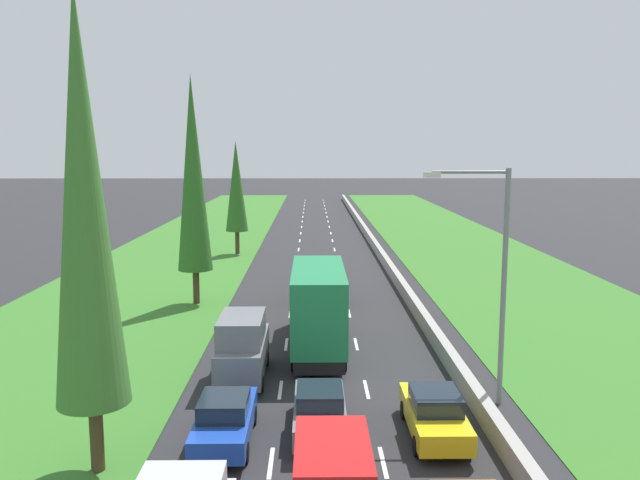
{
  "coord_description": "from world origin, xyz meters",
  "views": [
    {
      "loc": [
        -0.46,
        -3.34,
        9.67
      ],
      "look_at": [
        0.3,
        54.6,
        1.29
      ],
      "focal_mm": 35.24,
      "sensor_mm": 36.0,
      "label": 1
    }
  ],
  "objects_px": {
    "poplar_tree_second": "(193,174)",
    "street_light_mast": "(495,270)",
    "poplar_tree_third": "(236,187)",
    "grey_van_left_lane": "(243,347)",
    "grey_sedan_centre_lane": "(320,410)",
    "black_van_centre_lane": "(320,282)",
    "blue_sedan_left_lane": "(225,419)",
    "yellow_sedan_right_lane": "(434,413)",
    "poplar_tree_nearest": "(84,201)",
    "green_box_truck_centre_lane": "(318,305)",
    "orange_hatchback_centre_lane": "(319,272)"
  },
  "relations": [
    {
      "from": "blue_sedan_left_lane",
      "to": "poplar_tree_third",
      "type": "bearing_deg",
      "value": 96.06
    },
    {
      "from": "blue_sedan_left_lane",
      "to": "poplar_tree_third",
      "type": "distance_m",
      "value": 38.56
    },
    {
      "from": "poplar_tree_second",
      "to": "poplar_tree_third",
      "type": "xyz_separation_m",
      "value": [
        0.37,
        18.94,
        -1.87
      ]
    },
    {
      "from": "grey_sedan_centre_lane",
      "to": "yellow_sedan_right_lane",
      "type": "bearing_deg",
      "value": -4.99
    },
    {
      "from": "black_van_centre_lane",
      "to": "poplar_tree_second",
      "type": "distance_m",
      "value": 10.32
    },
    {
      "from": "poplar_tree_second",
      "to": "street_light_mast",
      "type": "xyz_separation_m",
      "value": [
        14.13,
        -15.89,
        -2.92
      ]
    },
    {
      "from": "grey_van_left_lane",
      "to": "street_light_mast",
      "type": "xyz_separation_m",
      "value": [
        9.77,
        -2.72,
        3.83
      ]
    },
    {
      "from": "blue_sedan_left_lane",
      "to": "grey_sedan_centre_lane",
      "type": "xyz_separation_m",
      "value": [
        3.15,
        0.72,
        0.0
      ]
    },
    {
      "from": "grey_van_left_lane",
      "to": "green_box_truck_centre_lane",
      "type": "relative_size",
      "value": 0.52
    },
    {
      "from": "green_box_truck_centre_lane",
      "to": "orange_hatchback_centre_lane",
      "type": "distance_m",
      "value": 15.23
    },
    {
      "from": "blue_sedan_left_lane",
      "to": "grey_sedan_centre_lane",
      "type": "bearing_deg",
      "value": 12.78
    },
    {
      "from": "grey_sedan_centre_lane",
      "to": "poplar_tree_third",
      "type": "distance_m",
      "value": 38.32
    },
    {
      "from": "green_box_truck_centre_lane",
      "to": "grey_van_left_lane",
      "type": "bearing_deg",
      "value": -128.9
    },
    {
      "from": "street_light_mast",
      "to": "poplar_tree_nearest",
      "type": "bearing_deg",
      "value": -159.61
    },
    {
      "from": "green_box_truck_centre_lane",
      "to": "poplar_tree_nearest",
      "type": "distance_m",
      "value": 14.8
    },
    {
      "from": "blue_sedan_left_lane",
      "to": "orange_hatchback_centre_lane",
      "type": "xyz_separation_m",
      "value": [
        3.39,
        25.02,
        0.02
      ]
    },
    {
      "from": "yellow_sedan_right_lane",
      "to": "green_box_truck_centre_lane",
      "type": "height_order",
      "value": "green_box_truck_centre_lane"
    },
    {
      "from": "grey_sedan_centre_lane",
      "to": "poplar_tree_third",
      "type": "height_order",
      "value": "poplar_tree_third"
    },
    {
      "from": "poplar_tree_second",
      "to": "street_light_mast",
      "type": "height_order",
      "value": "poplar_tree_second"
    },
    {
      "from": "grey_sedan_centre_lane",
      "to": "orange_hatchback_centre_lane",
      "type": "relative_size",
      "value": 1.15
    },
    {
      "from": "yellow_sedan_right_lane",
      "to": "orange_hatchback_centre_lane",
      "type": "distance_m",
      "value": 24.91
    },
    {
      "from": "grey_sedan_centre_lane",
      "to": "street_light_mast",
      "type": "xyz_separation_m",
      "value": [
        6.58,
        2.41,
        4.42
      ]
    },
    {
      "from": "grey_sedan_centre_lane",
      "to": "poplar_tree_nearest",
      "type": "relative_size",
      "value": 0.31
    },
    {
      "from": "grey_van_left_lane",
      "to": "grey_sedan_centre_lane",
      "type": "xyz_separation_m",
      "value": [
        3.2,
        -5.13,
        -0.59
      ]
    },
    {
      "from": "green_box_truck_centre_lane",
      "to": "poplar_tree_nearest",
      "type": "relative_size",
      "value": 0.66
    },
    {
      "from": "grey_sedan_centre_lane",
      "to": "poplar_tree_nearest",
      "type": "bearing_deg",
      "value": -159.35
    },
    {
      "from": "poplar_tree_third",
      "to": "street_light_mast",
      "type": "xyz_separation_m",
      "value": [
        13.76,
        -34.83,
        -1.04
      ]
    },
    {
      "from": "black_van_centre_lane",
      "to": "poplar_tree_second",
      "type": "xyz_separation_m",
      "value": [
        -7.81,
        0.04,
        6.75
      ]
    },
    {
      "from": "grey_sedan_centre_lane",
      "to": "green_box_truck_centre_lane",
      "type": "bearing_deg",
      "value": 89.76
    },
    {
      "from": "poplar_tree_nearest",
      "to": "blue_sedan_left_lane",
      "type": "bearing_deg",
      "value": 26.94
    },
    {
      "from": "green_box_truck_centre_lane",
      "to": "street_light_mast",
      "type": "height_order",
      "value": "street_light_mast"
    },
    {
      "from": "poplar_tree_nearest",
      "to": "street_light_mast",
      "type": "bearing_deg",
      "value": 20.39
    },
    {
      "from": "yellow_sedan_right_lane",
      "to": "street_light_mast",
      "type": "height_order",
      "value": "street_light_mast"
    },
    {
      "from": "blue_sedan_left_lane",
      "to": "black_van_centre_lane",
      "type": "relative_size",
      "value": 0.92
    },
    {
      "from": "black_van_centre_lane",
      "to": "poplar_tree_second",
      "type": "height_order",
      "value": "poplar_tree_second"
    },
    {
      "from": "black_van_centre_lane",
      "to": "street_light_mast",
      "type": "relative_size",
      "value": 0.54
    },
    {
      "from": "green_box_truck_centre_lane",
      "to": "black_van_centre_lane",
      "type": "bearing_deg",
      "value": 88.62
    },
    {
      "from": "yellow_sedan_right_lane",
      "to": "green_box_truck_centre_lane",
      "type": "relative_size",
      "value": 0.48
    },
    {
      "from": "grey_van_left_lane",
      "to": "grey_sedan_centre_lane",
      "type": "distance_m",
      "value": 6.07
    },
    {
      "from": "blue_sedan_left_lane",
      "to": "yellow_sedan_right_lane",
      "type": "height_order",
      "value": "same"
    },
    {
      "from": "blue_sedan_left_lane",
      "to": "poplar_tree_nearest",
      "type": "distance_m",
      "value": 8.43
    },
    {
      "from": "grey_van_left_lane",
      "to": "green_box_truck_centre_lane",
      "type": "distance_m",
      "value": 5.21
    },
    {
      "from": "green_box_truck_centre_lane",
      "to": "street_light_mast",
      "type": "relative_size",
      "value": 1.04
    },
    {
      "from": "grey_sedan_centre_lane",
      "to": "poplar_tree_nearest",
      "type": "xyz_separation_m",
      "value": [
        -6.75,
        -2.54,
        7.41
      ]
    },
    {
      "from": "poplar_tree_second",
      "to": "street_light_mast",
      "type": "bearing_deg",
      "value": -48.36
    },
    {
      "from": "green_box_truck_centre_lane",
      "to": "black_van_centre_lane",
      "type": "height_order",
      "value": "green_box_truck_centre_lane"
    },
    {
      "from": "grey_sedan_centre_lane",
      "to": "poplar_tree_second",
      "type": "xyz_separation_m",
      "value": [
        -7.55,
        18.3,
        7.34
      ]
    },
    {
      "from": "orange_hatchback_centre_lane",
      "to": "poplar_tree_third",
      "type": "xyz_separation_m",
      "value": [
        -7.42,
        12.94,
        5.44
      ]
    },
    {
      "from": "yellow_sedan_right_lane",
      "to": "poplar_tree_nearest",
      "type": "distance_m",
      "value": 13.15
    },
    {
      "from": "street_light_mast",
      "to": "black_van_centre_lane",
      "type": "bearing_deg",
      "value": 111.73
    }
  ]
}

